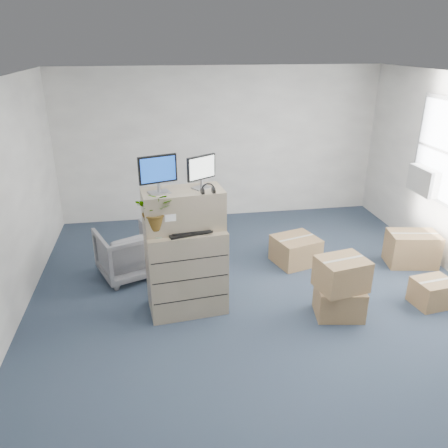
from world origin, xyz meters
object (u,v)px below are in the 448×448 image
at_px(monitor_right, 201,170).
at_px(filing_cabinet_lower, 186,270).
at_px(water_bottle, 193,216).
at_px(office_chair, 127,251).
at_px(keyboard, 189,232).
at_px(potted_plant, 156,215).
at_px(monitor_left, 158,172).

bearing_deg(monitor_right, filing_cabinet_lower, 169.14).
distance_m(filing_cabinet_lower, water_bottle, 0.70).
bearing_deg(office_chair, water_bottle, 111.40).
height_order(keyboard, potted_plant, potted_plant).
distance_m(keyboard, potted_plant, 0.44).
bearing_deg(water_bottle, monitor_right, 16.62).
distance_m(filing_cabinet_lower, monitor_left, 1.31).
height_order(keyboard, office_chair, keyboard).
distance_m(filing_cabinet_lower, monitor_right, 1.27).
xyz_separation_m(water_bottle, potted_plant, (-0.43, -0.18, 0.12)).
xyz_separation_m(monitor_left, keyboard, (0.32, -0.11, -0.71)).
bearing_deg(potted_plant, office_chair, 111.90).
xyz_separation_m(keyboard, water_bottle, (0.06, 0.18, 0.12)).
relative_size(keyboard, office_chair, 0.65).
xyz_separation_m(filing_cabinet_lower, keyboard, (0.05, -0.13, 0.57)).
bearing_deg(keyboard, office_chair, 111.81).
height_order(monitor_left, potted_plant, monitor_left).
relative_size(monitor_right, potted_plant, 0.70).
distance_m(monitor_left, monitor_right, 0.51).
bearing_deg(filing_cabinet_lower, office_chair, 121.89).
bearing_deg(filing_cabinet_lower, monitor_left, 177.04).
bearing_deg(potted_plant, monitor_left, 66.27).
distance_m(monitor_left, potted_plant, 0.48).
distance_m(keyboard, water_bottle, 0.22).
xyz_separation_m(monitor_right, keyboard, (-0.18, -0.21, -0.68)).
bearing_deg(monitor_left, monitor_right, -6.36).
bearing_deg(monitor_right, water_bottle, 164.60).
bearing_deg(water_bottle, filing_cabinet_lower, -153.76).
bearing_deg(keyboard, monitor_right, 35.26).
bearing_deg(water_bottle, potted_plant, -157.38).
bearing_deg(monitor_left, potted_plant, -131.65).
relative_size(monitor_right, office_chair, 0.50).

